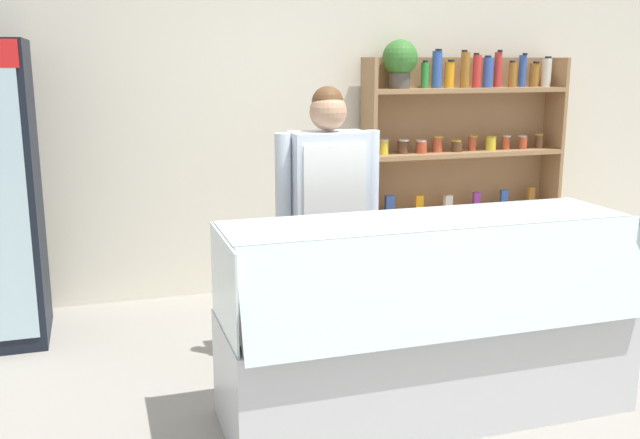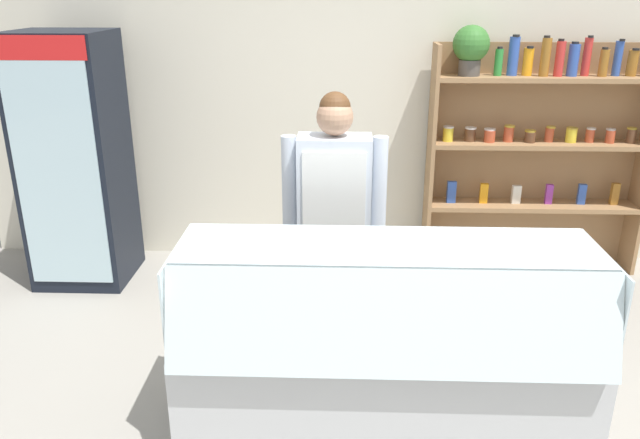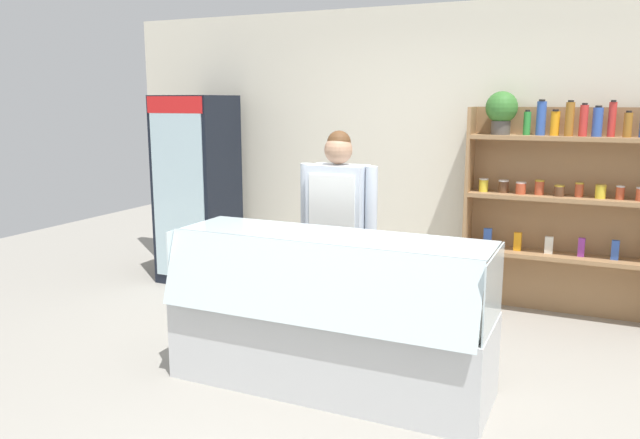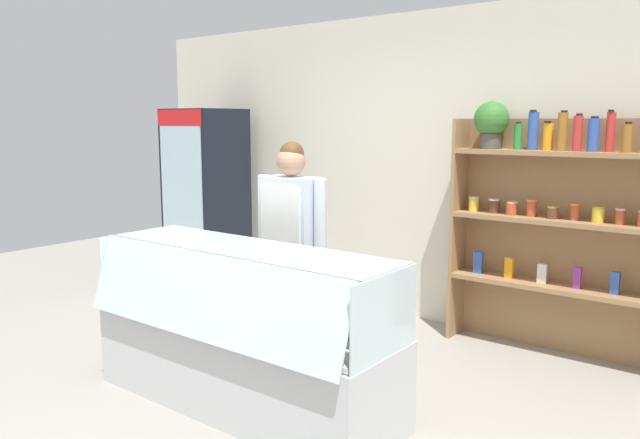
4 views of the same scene
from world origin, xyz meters
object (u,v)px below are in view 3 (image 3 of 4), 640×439
(drinks_fridge, at_px, (197,189))
(shop_clerk, at_px, (338,219))
(shelving_unit, at_px, (562,190))
(deli_display_case, at_px, (328,340))

(drinks_fridge, bearing_deg, shop_clerk, -25.78)
(shelving_unit, distance_m, shop_clerk, 1.99)
(deli_display_case, distance_m, shop_clerk, 1.05)
(shelving_unit, bearing_deg, shop_clerk, -139.25)
(shelving_unit, bearing_deg, drinks_fridge, -174.27)
(shelving_unit, relative_size, deli_display_case, 0.93)
(deli_display_case, relative_size, shop_clerk, 1.27)
(shelving_unit, relative_size, shop_clerk, 1.18)
(shop_clerk, bearing_deg, deli_display_case, -71.22)
(shelving_unit, xyz_separation_m, deli_display_case, (-1.23, -2.07, -0.79))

